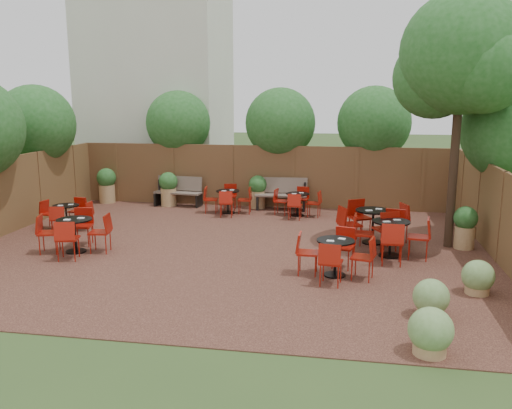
# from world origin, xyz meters

# --- Properties ---
(ground) EXTENTS (80.00, 80.00, 0.00)m
(ground) POSITION_xyz_m (0.00, 0.00, 0.00)
(ground) COLOR #354F23
(ground) RESTS_ON ground
(courtyard_paving) EXTENTS (12.00, 10.00, 0.02)m
(courtyard_paving) POSITION_xyz_m (0.00, 0.00, 0.01)
(courtyard_paving) COLOR #371E16
(courtyard_paving) RESTS_ON ground
(fence_back) EXTENTS (12.00, 0.08, 2.00)m
(fence_back) POSITION_xyz_m (0.00, 5.00, 1.00)
(fence_back) COLOR brown
(fence_back) RESTS_ON ground
(fence_right) EXTENTS (0.08, 10.00, 2.00)m
(fence_right) POSITION_xyz_m (6.00, 0.00, 1.00)
(fence_right) COLOR brown
(fence_right) RESTS_ON ground
(neighbour_building) EXTENTS (5.00, 4.00, 8.00)m
(neighbour_building) POSITION_xyz_m (-4.50, 8.00, 4.00)
(neighbour_building) COLOR beige
(neighbour_building) RESTS_ON ground
(overhang_foliage) EXTENTS (15.60, 10.51, 2.59)m
(overhang_foliage) POSITION_xyz_m (-1.66, 2.77, 2.71)
(overhang_foliage) COLOR #1F561B
(overhang_foliage) RESTS_ON ground
(courtyard_tree) EXTENTS (2.87, 2.78, 5.85)m
(courtyard_tree) POSITION_xyz_m (5.13, 1.07, 4.31)
(courtyard_tree) COLOR black
(courtyard_tree) RESTS_ON courtyard_paving
(park_bench_left) EXTENTS (1.59, 0.67, 0.96)m
(park_bench_left) POSITION_xyz_m (-2.70, 4.63, 0.51)
(park_bench_left) COLOR brown
(park_bench_left) RESTS_ON courtyard_paving
(park_bench_right) EXTENTS (1.65, 0.62, 1.00)m
(park_bench_right) POSITION_xyz_m (0.67, 4.63, 0.53)
(park_bench_right) COLOR brown
(park_bench_right) RESTS_ON courtyard_paving
(bistro_tables) EXTENTS (9.92, 6.83, 0.96)m
(bistro_tables) POSITION_xyz_m (0.69, 0.81, 0.46)
(bistro_tables) COLOR black
(bistro_tables) RESTS_ON courtyard_paving
(planters) EXTENTS (11.31, 4.32, 1.16)m
(planters) POSITION_xyz_m (-1.33, 3.91, 0.61)
(planters) COLOR #A88354
(planters) RESTS_ON courtyard_paving
(low_shrubs) EXTENTS (1.79, 3.17, 0.68)m
(low_shrubs) POSITION_xyz_m (4.35, -3.45, 0.33)
(low_shrubs) COLOR #A88354
(low_shrubs) RESTS_ON courtyard_paving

